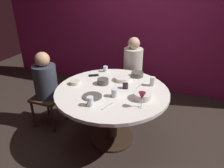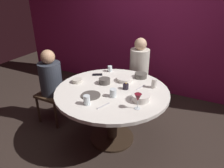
% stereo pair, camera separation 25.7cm
% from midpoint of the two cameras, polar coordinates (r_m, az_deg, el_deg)
% --- Properties ---
extents(ground_plane, '(8.00, 8.00, 0.00)m').
position_cam_midpoint_polar(ground_plane, '(3.02, -2.51, -14.45)').
color(ground_plane, '#2D231E').
extents(back_wall, '(6.00, 0.10, 2.60)m').
position_cam_midpoint_polar(back_wall, '(4.01, 7.16, 16.22)').
color(back_wall, maroon).
rests_on(back_wall, ground).
extents(dining_table, '(1.41, 1.41, 0.75)m').
position_cam_midpoint_polar(dining_table, '(2.67, -2.76, -4.41)').
color(dining_table, silver).
rests_on(dining_table, ground).
extents(seated_diner_left, '(0.40, 0.40, 1.13)m').
position_cam_midpoint_polar(seated_diner_left, '(3.12, -19.88, 0.58)').
color(seated_diner_left, '#3F2D1E').
rests_on(seated_diner_left, ground).
extents(seated_diner_back, '(0.40, 0.40, 1.20)m').
position_cam_midpoint_polar(seated_diner_back, '(3.45, 3.57, 5.05)').
color(seated_diner_back, '#3F2D1E').
rests_on(seated_diner_back, ground).
extents(candle_holder, '(0.07, 0.07, 0.09)m').
position_cam_midpoint_polar(candle_holder, '(2.62, 0.87, -0.55)').
color(candle_holder, black).
rests_on(candle_holder, dining_table).
extents(wine_glass, '(0.08, 0.08, 0.18)m').
position_cam_midpoint_polar(wine_glass, '(2.19, 4.85, -3.49)').
color(wine_glass, silver).
rests_on(wine_glass, dining_table).
extents(dinner_plate, '(0.23, 0.23, 0.01)m').
position_cam_midpoint_polar(dinner_plate, '(2.46, -8.39, -3.42)').
color(dinner_plate, '#4C4742').
rests_on(dinner_plate, dining_table).
extents(cell_phone, '(0.16, 0.13, 0.01)m').
position_cam_midpoint_polar(cell_phone, '(3.02, -7.42, 2.30)').
color(cell_phone, black).
rests_on(cell_phone, dining_table).
extents(bowl_serving_large, '(0.21, 0.21, 0.07)m').
position_cam_midpoint_polar(bowl_serving_large, '(2.40, 5.27, -3.29)').
color(bowl_serving_large, silver).
rests_on(bowl_serving_large, dining_table).
extents(bowl_salad_center, '(0.13, 0.13, 0.05)m').
position_cam_midpoint_polar(bowl_salad_center, '(2.81, -12.69, 0.37)').
color(bowl_salad_center, beige).
rests_on(bowl_salad_center, dining_table).
extents(bowl_small_white, '(0.17, 0.17, 0.06)m').
position_cam_midpoint_polar(bowl_small_white, '(2.97, 4.44, 2.59)').
color(bowl_small_white, '#4C4742').
rests_on(bowl_small_white, dining_table).
extents(bowl_sauce_side, '(0.15, 0.15, 0.07)m').
position_cam_midpoint_polar(bowl_sauce_side, '(2.75, -5.15, 0.65)').
color(bowl_sauce_side, '#4C4742').
rests_on(bowl_sauce_side, dining_table).
extents(bowl_rice_portion, '(0.21, 0.21, 0.05)m').
position_cam_midpoint_polar(bowl_rice_portion, '(2.84, 0.26, 1.38)').
color(bowl_rice_portion, silver).
rests_on(bowl_rice_portion, dining_table).
extents(cup_near_candle, '(0.07, 0.07, 0.09)m').
position_cam_midpoint_polar(cup_near_candle, '(3.13, -4.15, 4.07)').
color(cup_near_candle, silver).
rests_on(cup_near_candle, dining_table).
extents(cup_by_left_diner, '(0.08, 0.08, 0.10)m').
position_cam_midpoint_polar(cup_by_left_diner, '(2.43, -2.29, -2.47)').
color(cup_by_left_diner, silver).
rests_on(cup_by_left_diner, dining_table).
extents(cup_by_right_diner, '(0.07, 0.07, 0.12)m').
position_cam_midpoint_polar(cup_by_right_diner, '(2.71, 8.32, 0.63)').
color(cup_by_right_diner, silver).
rests_on(cup_by_right_diner, dining_table).
extents(cup_center_front, '(0.07, 0.07, 0.11)m').
position_cam_midpoint_polar(cup_center_front, '(2.28, -9.19, -4.74)').
color(cup_center_front, silver).
rests_on(cup_center_front, dining_table).
extents(fork_near_plate, '(0.07, 0.18, 0.01)m').
position_cam_midpoint_polar(fork_near_plate, '(2.26, -4.52, -6.12)').
color(fork_near_plate, '#B7B7BC').
rests_on(fork_near_plate, dining_table).
extents(knife_near_plate, '(0.06, 0.18, 0.01)m').
position_cam_midpoint_polar(knife_near_plate, '(2.70, 4.82, -0.59)').
color(knife_near_plate, '#B7B7BC').
rests_on(knife_near_plate, dining_table).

